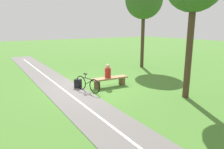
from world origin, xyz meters
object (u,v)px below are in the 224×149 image
Objects in this scene: person_seated at (108,72)px; backpack at (78,84)px; bench at (110,80)px; tree_far_left at (144,1)px; bicycle at (88,84)px.

person_seated is 1.68m from backpack.
person_seated is at bearing 155.64° from backpack.
bench is 0.32× the size of tree_far_left.
tree_far_left is (-6.58, -2.59, 4.77)m from backpack.
bicycle is at bearing 27.89° from tree_far_left.
person_seated is at bearing 82.60° from bicycle.
person_seated is 1.56× the size of backpack.
tree_far_left is (-5.03, -3.25, 4.65)m from bench.
bicycle is 8.61m from tree_far_left.
bicycle is (1.40, 0.15, 0.03)m from bench.
tree_far_left is at bearing -143.12° from bench.
tree_far_left is (-5.15, -3.24, 4.18)m from person_seated.
tree_far_left is at bearing -158.56° from backpack.
bicycle reaches higher than backpack.
bench is at bearing 32.84° from tree_far_left.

